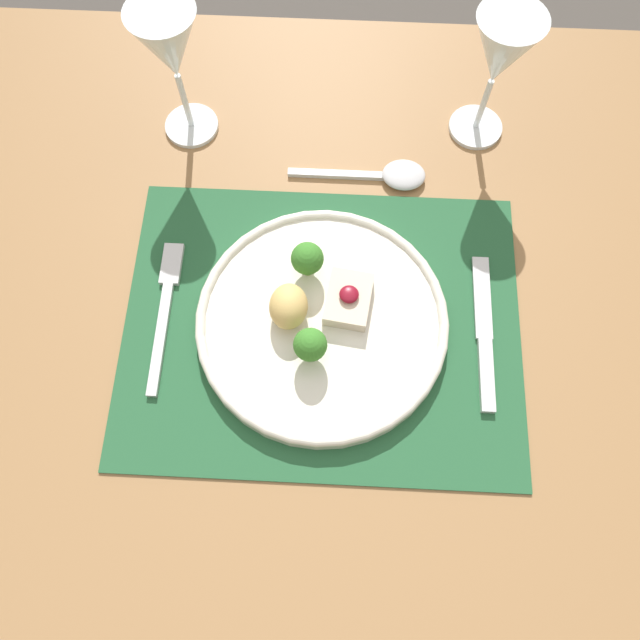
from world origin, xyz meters
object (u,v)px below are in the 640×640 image
fork (166,305)px  knife (484,342)px  dinner_plate (319,321)px  wine_glass_near (500,56)px  wine_glass_far (170,50)px  spoon (392,175)px

fork → knife: size_ratio=1.00×
knife → fork: bearing=176.2°
dinner_plate → knife: bearing=-3.9°
fork → knife: bearing=-3.1°
dinner_plate → wine_glass_near: size_ratio=1.61×
wine_glass_far → dinner_plate: bearing=-56.5°
knife → wine_glass_near: size_ratio=1.06×
dinner_plate → wine_glass_far: bearing=123.5°
fork → spoon: size_ratio=1.08×
knife → wine_glass_near: (0.00, 0.31, 0.12)m
fork → dinner_plate: bearing=-3.6°
wine_glass_far → wine_glass_near: bearing=2.4°
spoon → fork: bearing=-143.9°
spoon → dinner_plate: bearing=-111.9°
knife → spoon: size_ratio=1.08×
fork → wine_glass_near: 0.49m
dinner_plate → spoon: dinner_plate is taller
wine_glass_near → fork: bearing=-143.5°
knife → wine_glass_near: bearing=89.8°
fork → wine_glass_near: (0.38, 0.28, 0.12)m
wine_glass_near → wine_glass_far: wine_glass_far is taller
fork → wine_glass_far: 0.30m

